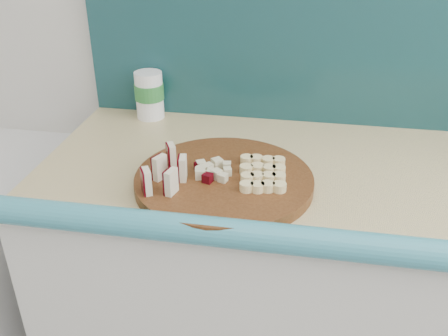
% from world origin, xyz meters
% --- Properties ---
extents(cutting_board, '(0.45, 0.45, 0.03)m').
position_xyz_m(cutting_board, '(-0.54, 1.38, 0.92)').
color(cutting_board, '#40220D').
rests_on(cutting_board, kitchen_counter).
extents(apple_wedges, '(0.08, 0.16, 0.06)m').
position_xyz_m(apple_wedges, '(-0.66, 1.33, 0.96)').
color(apple_wedges, beige).
rests_on(apple_wedges, cutting_board).
extents(apple_chunks, '(0.06, 0.06, 0.02)m').
position_xyz_m(apple_chunks, '(-0.56, 1.37, 0.95)').
color(apple_chunks, beige).
rests_on(apple_chunks, cutting_board).
extents(banana_slices, '(0.12, 0.16, 0.02)m').
position_xyz_m(banana_slices, '(-0.45, 1.39, 0.94)').
color(banana_slices, '#F2DA94').
rests_on(banana_slices, cutting_board).
extents(canister, '(0.08, 0.08, 0.14)m').
position_xyz_m(canister, '(-0.82, 1.73, 0.98)').
color(canister, white).
rests_on(canister, kitchen_counter).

